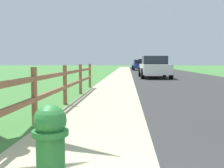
# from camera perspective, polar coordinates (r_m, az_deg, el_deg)

# --- Properties ---
(ground_plane) EXTENTS (120.00, 120.00, 0.00)m
(ground_plane) POSITION_cam_1_polar(r_m,az_deg,el_deg) (25.81, 4.10, 2.06)
(ground_plane) COLOR #417938
(road_asphalt) EXTENTS (7.00, 66.00, 0.01)m
(road_asphalt) POSITION_cam_1_polar(r_m,az_deg,el_deg) (28.08, 11.21, 2.20)
(road_asphalt) COLOR #303030
(road_asphalt) RESTS_ON ground
(curb_concrete) EXTENTS (6.00, 66.00, 0.01)m
(curb_concrete) POSITION_cam_1_polar(r_m,az_deg,el_deg) (27.93, -2.12, 2.28)
(curb_concrete) COLOR #BBB58C
(curb_concrete) RESTS_ON ground
(grass_verge) EXTENTS (5.00, 66.00, 0.00)m
(grass_verge) POSITION_cam_1_polar(r_m,az_deg,el_deg) (28.12, -5.17, 2.28)
(grass_verge) COLOR #417938
(grass_verge) RESTS_ON ground
(rail_fence) EXTENTS (0.11, 12.46, 1.09)m
(rail_fence) POSITION_cam_1_polar(r_m,az_deg,el_deg) (6.40, -12.33, -0.36)
(rail_fence) COLOR brown
(rail_fence) RESTS_ON ground
(parked_suv_white) EXTENTS (2.20, 4.92, 1.60)m
(parked_suv_white) POSITION_cam_1_polar(r_m,az_deg,el_deg) (20.34, 8.87, 3.54)
(parked_suv_white) COLOR white
(parked_suv_white) RESTS_ON ground
(parked_car_red) EXTENTS (2.13, 4.96, 1.48)m
(parked_car_red) POSITION_cam_1_polar(r_m,az_deg,el_deg) (30.38, 8.12, 3.88)
(parked_car_red) COLOR maroon
(parked_car_red) RESTS_ON ground
(parked_car_blue) EXTENTS (2.22, 4.47, 1.45)m
(parked_car_blue) POSITION_cam_1_polar(r_m,az_deg,el_deg) (38.34, 5.82, 3.99)
(parked_car_blue) COLOR navy
(parked_car_blue) RESTS_ON ground
(parked_car_black) EXTENTS (2.22, 4.80, 1.62)m
(parked_car_black) POSITION_cam_1_polar(r_m,az_deg,el_deg) (45.60, 6.59, 4.19)
(parked_car_black) COLOR black
(parked_car_black) RESTS_ON ground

